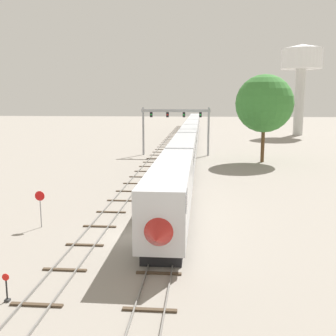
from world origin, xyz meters
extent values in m
plane|color=gray|center=(0.00, 0.00, 0.00)|extent=(400.00, 400.00, 0.00)
cube|color=slate|center=(1.28, 60.00, 0.08)|extent=(0.07, 200.00, 0.16)
cube|color=slate|center=(2.72, 60.00, 0.08)|extent=(0.07, 200.00, 0.16)
cube|color=#473828|center=(2.00, -10.00, 0.05)|extent=(2.60, 0.24, 0.10)
cube|color=#473828|center=(2.00, -6.00, 0.05)|extent=(2.60, 0.24, 0.10)
cube|color=#473828|center=(2.00, -2.00, 0.05)|extent=(2.60, 0.24, 0.10)
cube|color=#473828|center=(2.00, 2.00, 0.05)|extent=(2.60, 0.24, 0.10)
cube|color=#473828|center=(2.00, 6.00, 0.05)|extent=(2.60, 0.24, 0.10)
cube|color=#473828|center=(2.00, 10.00, 0.05)|extent=(2.60, 0.24, 0.10)
cube|color=#473828|center=(2.00, 14.00, 0.05)|extent=(2.60, 0.24, 0.10)
cube|color=#473828|center=(2.00, 18.00, 0.05)|extent=(2.60, 0.24, 0.10)
cube|color=#473828|center=(2.00, 22.00, 0.05)|extent=(2.60, 0.24, 0.10)
cube|color=#473828|center=(2.00, 26.00, 0.05)|extent=(2.60, 0.24, 0.10)
cube|color=#473828|center=(2.00, 30.00, 0.05)|extent=(2.60, 0.24, 0.10)
cube|color=#473828|center=(2.00, 34.00, 0.05)|extent=(2.60, 0.24, 0.10)
cube|color=#473828|center=(2.00, 38.00, 0.05)|extent=(2.60, 0.24, 0.10)
cube|color=#473828|center=(2.00, 42.00, 0.05)|extent=(2.60, 0.24, 0.10)
cube|color=#473828|center=(2.00, 46.00, 0.05)|extent=(2.60, 0.24, 0.10)
cube|color=#473828|center=(2.00, 50.00, 0.05)|extent=(2.60, 0.24, 0.10)
cube|color=#473828|center=(2.00, 54.00, 0.05)|extent=(2.60, 0.24, 0.10)
cube|color=#473828|center=(2.00, 58.00, 0.05)|extent=(2.60, 0.24, 0.10)
cube|color=#473828|center=(2.00, 62.00, 0.05)|extent=(2.60, 0.24, 0.10)
cube|color=#473828|center=(2.00, 66.00, 0.05)|extent=(2.60, 0.24, 0.10)
cube|color=#473828|center=(2.00, 70.00, 0.05)|extent=(2.60, 0.24, 0.10)
cube|color=#473828|center=(2.00, 74.00, 0.05)|extent=(2.60, 0.24, 0.10)
cube|color=#473828|center=(2.00, 78.00, 0.05)|extent=(2.60, 0.24, 0.10)
cube|color=#473828|center=(2.00, 82.00, 0.05)|extent=(2.60, 0.24, 0.10)
cube|color=#473828|center=(2.00, 86.00, 0.05)|extent=(2.60, 0.24, 0.10)
cube|color=#473828|center=(2.00, 90.00, 0.05)|extent=(2.60, 0.24, 0.10)
cube|color=#473828|center=(2.00, 94.00, 0.05)|extent=(2.60, 0.24, 0.10)
cube|color=#473828|center=(2.00, 98.00, 0.05)|extent=(2.60, 0.24, 0.10)
cube|color=#473828|center=(2.00, 102.00, 0.05)|extent=(2.60, 0.24, 0.10)
cube|color=#473828|center=(2.00, 106.00, 0.05)|extent=(2.60, 0.24, 0.10)
cube|color=#473828|center=(2.00, 110.00, 0.05)|extent=(2.60, 0.24, 0.10)
cube|color=#473828|center=(2.00, 114.00, 0.05)|extent=(2.60, 0.24, 0.10)
cube|color=#473828|center=(2.00, 118.00, 0.05)|extent=(2.60, 0.24, 0.10)
cube|color=#473828|center=(2.00, 122.00, 0.05)|extent=(2.60, 0.24, 0.10)
cube|color=#473828|center=(2.00, 126.00, 0.05)|extent=(2.60, 0.24, 0.10)
cube|color=#473828|center=(2.00, 130.00, 0.05)|extent=(2.60, 0.24, 0.10)
cube|color=#473828|center=(2.00, 134.00, 0.05)|extent=(2.60, 0.24, 0.10)
cube|color=#473828|center=(2.00, 138.00, 0.05)|extent=(2.60, 0.24, 0.10)
cube|color=#473828|center=(2.00, 142.00, 0.05)|extent=(2.60, 0.24, 0.10)
cube|color=#473828|center=(2.00, 146.00, 0.05)|extent=(2.60, 0.24, 0.10)
cube|color=#473828|center=(2.00, 150.00, 0.05)|extent=(2.60, 0.24, 0.10)
cube|color=#473828|center=(2.00, 154.00, 0.05)|extent=(2.60, 0.24, 0.10)
cube|color=#473828|center=(2.00, 158.00, 0.05)|extent=(2.60, 0.24, 0.10)
cube|color=slate|center=(-4.22, 40.00, 0.08)|extent=(0.07, 160.00, 0.16)
cube|color=slate|center=(-2.78, 40.00, 0.08)|extent=(0.07, 160.00, 0.16)
cube|color=#473828|center=(-3.50, -10.00, 0.05)|extent=(2.60, 0.24, 0.10)
cube|color=#473828|center=(-3.50, -6.00, 0.05)|extent=(2.60, 0.24, 0.10)
cube|color=#473828|center=(-3.50, -2.00, 0.05)|extent=(2.60, 0.24, 0.10)
cube|color=#473828|center=(-3.50, 2.00, 0.05)|extent=(2.60, 0.24, 0.10)
cube|color=#473828|center=(-3.50, 6.00, 0.05)|extent=(2.60, 0.24, 0.10)
cube|color=#473828|center=(-3.50, 10.00, 0.05)|extent=(2.60, 0.24, 0.10)
cube|color=#473828|center=(-3.50, 14.00, 0.05)|extent=(2.60, 0.24, 0.10)
cube|color=#473828|center=(-3.50, 18.00, 0.05)|extent=(2.60, 0.24, 0.10)
cube|color=#473828|center=(-3.50, 22.00, 0.05)|extent=(2.60, 0.24, 0.10)
cube|color=#473828|center=(-3.50, 26.00, 0.05)|extent=(2.60, 0.24, 0.10)
cube|color=#473828|center=(-3.50, 30.00, 0.05)|extent=(2.60, 0.24, 0.10)
cube|color=#473828|center=(-3.50, 34.00, 0.05)|extent=(2.60, 0.24, 0.10)
cube|color=#473828|center=(-3.50, 38.00, 0.05)|extent=(2.60, 0.24, 0.10)
cube|color=#473828|center=(-3.50, 42.00, 0.05)|extent=(2.60, 0.24, 0.10)
cube|color=#473828|center=(-3.50, 46.00, 0.05)|extent=(2.60, 0.24, 0.10)
cube|color=#473828|center=(-3.50, 50.00, 0.05)|extent=(2.60, 0.24, 0.10)
cube|color=#473828|center=(-3.50, 54.00, 0.05)|extent=(2.60, 0.24, 0.10)
cube|color=#473828|center=(-3.50, 58.00, 0.05)|extent=(2.60, 0.24, 0.10)
cube|color=#473828|center=(-3.50, 62.00, 0.05)|extent=(2.60, 0.24, 0.10)
cube|color=#473828|center=(-3.50, 66.00, 0.05)|extent=(2.60, 0.24, 0.10)
cube|color=#473828|center=(-3.50, 70.00, 0.05)|extent=(2.60, 0.24, 0.10)
cube|color=#473828|center=(-3.50, 74.00, 0.05)|extent=(2.60, 0.24, 0.10)
cube|color=#473828|center=(-3.50, 78.00, 0.05)|extent=(2.60, 0.24, 0.10)
cube|color=#473828|center=(-3.50, 82.00, 0.05)|extent=(2.60, 0.24, 0.10)
cube|color=#473828|center=(-3.50, 86.00, 0.05)|extent=(2.60, 0.24, 0.10)
cube|color=#473828|center=(-3.50, 90.00, 0.05)|extent=(2.60, 0.24, 0.10)
cube|color=#473828|center=(-3.50, 94.00, 0.05)|extent=(2.60, 0.24, 0.10)
cube|color=#473828|center=(-3.50, 98.00, 0.05)|extent=(2.60, 0.24, 0.10)
cube|color=#473828|center=(-3.50, 102.00, 0.05)|extent=(2.60, 0.24, 0.10)
cube|color=#473828|center=(-3.50, 106.00, 0.05)|extent=(2.60, 0.24, 0.10)
cube|color=#473828|center=(-3.50, 110.00, 0.05)|extent=(2.60, 0.24, 0.10)
cube|color=#473828|center=(-3.50, 114.00, 0.05)|extent=(2.60, 0.24, 0.10)
cube|color=#473828|center=(-3.50, 118.00, 0.05)|extent=(2.60, 0.24, 0.10)
cube|color=silver|center=(2.00, 3.53, 2.90)|extent=(3.00, 19.06, 3.80)
cone|color=#B2231E|center=(2.00, -6.20, 2.50)|extent=(2.88, 2.60, 2.88)
cube|color=black|center=(2.00, -4.80, 4.04)|extent=(3.04, 1.80, 1.10)
cube|color=black|center=(2.00, 3.53, 0.50)|extent=(2.52, 17.16, 1.00)
cube|color=#B7BABF|center=(2.00, 23.59, 2.90)|extent=(3.00, 19.06, 3.80)
cube|color=black|center=(2.00, 23.59, 3.30)|extent=(3.04, 17.54, 0.90)
cube|color=black|center=(2.00, 23.59, 0.50)|extent=(2.52, 17.16, 1.00)
cube|color=#B7BABF|center=(2.00, 43.65, 2.90)|extent=(3.00, 19.06, 3.80)
cube|color=black|center=(2.00, 43.65, 3.30)|extent=(3.04, 17.54, 0.90)
cube|color=black|center=(2.00, 43.65, 0.50)|extent=(2.52, 17.16, 1.00)
cube|color=#B7BABF|center=(2.00, 63.71, 2.90)|extent=(3.00, 19.06, 3.80)
cube|color=black|center=(2.00, 63.71, 3.30)|extent=(3.04, 17.54, 0.90)
cube|color=black|center=(2.00, 63.71, 0.50)|extent=(2.52, 17.16, 1.00)
cube|color=#B7BABF|center=(2.00, 83.78, 2.90)|extent=(3.00, 19.06, 3.80)
cube|color=black|center=(2.00, 83.78, 3.30)|extent=(3.04, 17.54, 0.90)
cube|color=black|center=(2.00, 83.78, 0.50)|extent=(2.52, 17.16, 1.00)
cube|color=#B7BABF|center=(2.00, 103.84, 2.90)|extent=(3.00, 19.06, 3.80)
cube|color=black|center=(2.00, 103.84, 3.30)|extent=(3.04, 17.54, 0.90)
cube|color=black|center=(2.00, 103.84, 0.50)|extent=(2.52, 17.16, 1.00)
cylinder|color=#999BA0|center=(-6.00, 42.65, 4.21)|extent=(0.36, 0.36, 8.43)
cylinder|color=#999BA0|center=(5.50, 42.65, 4.21)|extent=(0.36, 0.36, 8.43)
cube|color=#999BA0|center=(-0.25, 42.65, 7.83)|extent=(12.10, 0.36, 0.50)
cube|color=black|center=(-4.56, 42.70, 7.13)|extent=(0.44, 0.32, 0.90)
sphere|color=green|center=(-4.56, 42.51, 7.13)|extent=(0.28, 0.28, 0.28)
cube|color=black|center=(-1.69, 42.70, 7.13)|extent=(0.44, 0.32, 0.90)
sphere|color=red|center=(-1.69, 42.51, 7.13)|extent=(0.28, 0.28, 0.28)
cube|color=black|center=(1.19, 42.70, 7.13)|extent=(0.44, 0.32, 0.90)
sphere|color=green|center=(1.19, 42.51, 7.13)|extent=(0.28, 0.28, 0.28)
cube|color=black|center=(4.06, 42.70, 7.13)|extent=(0.44, 0.32, 0.90)
sphere|color=green|center=(4.06, 42.51, 7.13)|extent=(0.28, 0.28, 0.28)
cylinder|color=beige|center=(30.77, 85.36, 8.92)|extent=(2.60, 2.60, 17.84)
cylinder|color=white|center=(30.77, 85.36, 20.44)|extent=(10.73, 10.73, 5.20)
cone|color=white|center=(30.77, 85.36, 23.65)|extent=(10.95, 10.95, 1.20)
cylinder|color=black|center=(-5.10, -9.71, 0.55)|extent=(0.08, 0.08, 1.10)
cylinder|color=red|center=(-5.10, -9.73, 1.28)|extent=(0.36, 0.03, 0.36)
cube|color=#333333|center=(-5.10, -9.71, 0.06)|extent=(0.24, 0.24, 0.12)
cylinder|color=gray|center=(-8.00, 1.58, 1.10)|extent=(0.08, 0.08, 2.20)
cylinder|color=red|center=(-8.00, 1.56, 2.50)|extent=(0.76, 0.03, 0.76)
cylinder|color=brown|center=(13.93, 36.13, 3.01)|extent=(0.56, 0.56, 6.02)
sphere|color=#387A33|center=(13.93, 36.13, 9.14)|extent=(8.93, 8.93, 8.93)
camera|label=1|loc=(4.32, -27.11, 9.83)|focal=42.48mm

